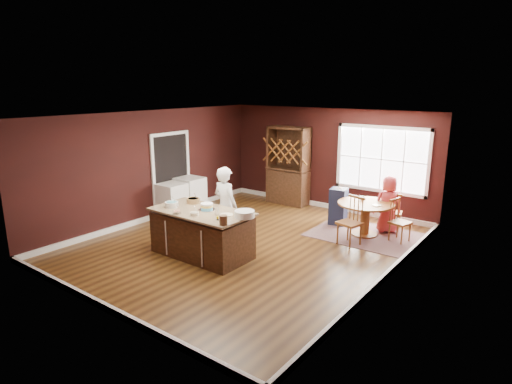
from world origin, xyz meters
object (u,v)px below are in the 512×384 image
toddler (342,192)px  seated_woman (388,204)px  kitchen_island (202,234)px  chair_east (400,221)px  chair_north (393,211)px  dining_table (365,212)px  high_chair (338,206)px  dryer (190,195)px  layer_cake (207,207)px  washer (172,201)px  chair_south (350,221)px  hutch (288,166)px  baker (226,206)px

toddler → seated_woman: bearing=8.6°
kitchen_island → chair_east: size_ratio=2.14×
chair_north → toddler: (-1.13, -0.36, 0.35)m
seated_woman → toddler: size_ratio=5.06×
chair_north → seated_woman: 0.28m
dining_table → high_chair: 0.89m
chair_north → dryer: size_ratio=0.99×
layer_cake → washer: (-2.35, 1.20, -0.54)m
chair_south → chair_north: chair_south is taller
dining_table → chair_north: bearing=61.8°
toddler → hutch: bearing=157.7°
seated_woman → toddler: (-1.07, -0.16, 0.15)m
dining_table → chair_east: chair_east is taller
chair_east → seated_woman: bearing=59.5°
kitchen_island → high_chair: size_ratio=2.16×
dryer → chair_east: bearing=12.7°
kitchen_island → baker: 0.82m
dryer → dining_table: bearing=14.0°
layer_cake → toddler: 3.54m
chair_south → seated_woman: bearing=89.8°
chair_east → chair_north: size_ratio=1.01×
dining_table → chair_south: chair_south is taller
seated_woman → chair_north: bearing=-143.6°
washer → dryer: size_ratio=0.95×
layer_cake → toddler: bearing=68.5°
seated_woman → hutch: hutch is taller
seated_woman → toddler: bearing=-28.6°
chair_east → dryer: size_ratio=1.00×
chair_south → dryer: bearing=-161.1°
layer_cake → chair_east: bearing=46.9°
dining_table → high_chair: bearing=157.9°
seated_woman → high_chair: bearing=-28.5°
chair_east → chair_south: chair_south is taller
layer_cake → seated_woman: size_ratio=0.25×
chair_east → chair_north: (-0.39, 0.64, -0.01)m
chair_north → toddler: 1.23m
kitchen_island → chair_south: (2.09, 2.27, 0.09)m
chair_north → washer: (-4.78, -2.45, -0.02)m
layer_cake → baker: bearing=95.0°
baker → chair_east: bearing=-133.9°
dining_table → baker: 3.15m
baker → chair_east: size_ratio=1.79×
dryer → baker: bearing=-28.1°
chair_south → chair_north: (0.40, 1.48, -0.06)m
seated_woman → washer: size_ratio=1.47×
chair_east → seated_woman: size_ratio=0.71×
dining_table → chair_east: bearing=4.9°
chair_north → washer: size_ratio=1.04×
baker → seated_woman: 3.73m
layer_cake → chair_east: size_ratio=0.35×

